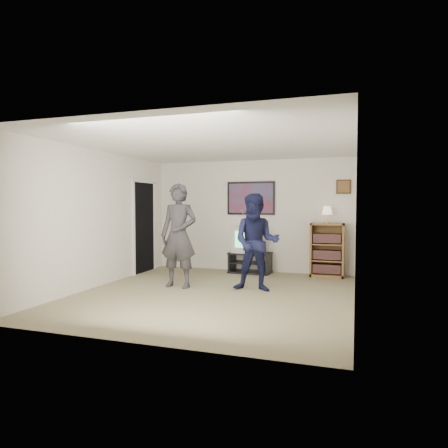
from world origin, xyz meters
The scene contains 13 objects.
room_shell centered at (0.00, 0.35, 1.25)m, with size 4.51×5.00×2.51m.
media_stand centered at (0.05, 2.23, 0.23)m, with size 0.93×0.54×0.45m.
crt_television centered at (0.04, 2.23, 0.74)m, with size 0.68×0.57×0.57m, color #B0AFAB, non-canonical shape.
bookshelf centered at (1.70, 2.28, 0.56)m, with size 0.68×0.39×1.12m, color brown, non-canonical shape.
table_lamp centered at (1.69, 2.25, 1.30)m, with size 0.22×0.22×0.35m, color beige, non-canonical shape.
person_tall centered at (-0.81, 0.35, 0.95)m, with size 0.69×0.45×1.89m, color #2D2D2F.
person_short centered at (0.61, 0.49, 0.85)m, with size 0.83×0.64×1.70m, color #131635.
controller_left centered at (-0.76, 0.61, 1.12)m, with size 0.04×0.13×0.04m, color white.
controller_right centered at (0.61, 0.71, 1.04)m, with size 0.03×0.11×0.03m, color white.
poster centered at (0.00, 2.48, 1.65)m, with size 1.10×0.03×0.75m, color black.
air_vent centered at (-0.55, 2.48, 1.95)m, with size 0.28×0.02×0.14m, color white.
small_picture centered at (2.00, 2.48, 1.88)m, with size 0.30×0.03×0.30m, color #3D2813.
doorway centered at (-2.23, 1.60, 1.00)m, with size 0.03×0.85×2.00m, color black.
Camera 1 is at (2.25, -6.26, 1.52)m, focal length 32.00 mm.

